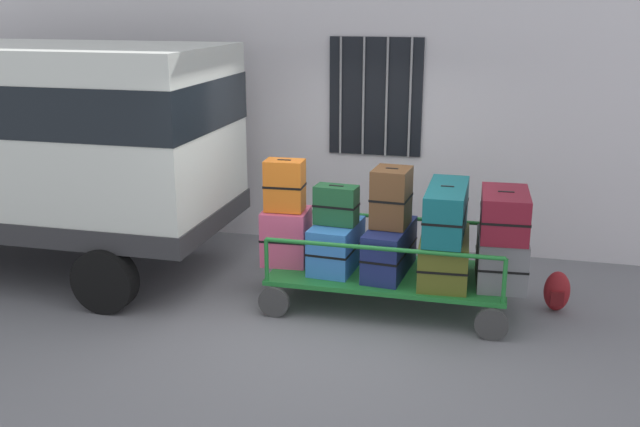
{
  "coord_description": "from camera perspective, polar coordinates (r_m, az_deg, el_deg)",
  "views": [
    {
      "loc": [
        1.73,
        -6.88,
        3.19
      ],
      "look_at": [
        -0.12,
        0.41,
        0.98
      ],
      "focal_mm": 40.79,
      "sensor_mm": 36.0,
      "label": 1
    }
  ],
  "objects": [
    {
      "name": "suitcase_midright_bottom",
      "position": [
        7.71,
        9.7,
        -3.37
      ],
      "size": [
        0.55,
        1.02,
        0.48
      ],
      "color": "#4C5119",
      "rests_on": "luggage_cart"
    },
    {
      "name": "suitcase_right_middle",
      "position": [
        7.55,
        14.28,
        -0.03
      ],
      "size": [
        0.51,
        0.82,
        0.46
      ],
      "color": "maroon",
      "rests_on": "suitcase_right_bottom"
    },
    {
      "name": "luggage_cart",
      "position": [
        7.9,
        5.42,
        -4.93
      ],
      "size": [
        2.55,
        1.28,
        0.38
      ],
      "color": "#1E722D",
      "rests_on": "ground"
    },
    {
      "name": "suitcase_right_bottom",
      "position": [
        7.7,
        14.02,
        -3.51
      ],
      "size": [
        0.55,
        0.8,
        0.51
      ],
      "color": "slate",
      "rests_on": "luggage_cart"
    },
    {
      "name": "van",
      "position": [
        9.35,
        -22.23,
        5.82
      ],
      "size": [
        4.87,
        2.2,
        2.71
      ],
      "color": "silver",
      "rests_on": "ground"
    },
    {
      "name": "backpack",
      "position": [
        8.16,
        18.09,
        -5.83
      ],
      "size": [
        0.27,
        0.22,
        0.44
      ],
      "color": "maroon",
      "rests_on": "ground"
    },
    {
      "name": "suitcase_midleft_bottom",
      "position": [
        7.88,
        1.29,
        -2.55
      ],
      "size": [
        0.51,
        0.82,
        0.51
      ],
      "color": "#3372C6",
      "rests_on": "luggage_cart"
    },
    {
      "name": "suitcase_midright_middle",
      "position": [
        7.57,
        9.89,
        0.21
      ],
      "size": [
        0.4,
        1.07,
        0.52
      ],
      "color": "#0F5960",
      "rests_on": "suitcase_midright_bottom"
    },
    {
      "name": "suitcase_left_bottom",
      "position": [
        8.05,
        -2.66,
        -1.78
      ],
      "size": [
        0.53,
        0.52,
        0.61
      ],
      "color": "#CC4C72",
      "rests_on": "luggage_cart"
    },
    {
      "name": "suitcase_center_bottom",
      "position": [
        7.79,
        5.48,
        -2.81
      ],
      "size": [
        0.48,
        1.0,
        0.52
      ],
      "color": "navy",
      "rests_on": "luggage_cart"
    },
    {
      "name": "cart_railing",
      "position": [
        7.75,
        5.5,
        -1.89
      ],
      "size": [
        2.44,
        1.15,
        0.47
      ],
      "color": "#1E722D",
      "rests_on": "luggage_cart"
    },
    {
      "name": "building_wall",
      "position": [
        9.58,
        3.88,
        12.22
      ],
      "size": [
        12.0,
        0.38,
        5.0
      ],
      "color": "silver",
      "rests_on": "ground"
    },
    {
      "name": "suitcase_center_middle",
      "position": [
        7.64,
        5.61,
        1.28
      ],
      "size": [
        0.41,
        0.48,
        0.62
      ],
      "color": "brown",
      "rests_on": "suitcase_center_bottom"
    },
    {
      "name": "suitcase_left_middle",
      "position": [
        7.86,
        -2.79,
        2.22
      ],
      "size": [
        0.44,
        0.3,
        0.56
      ],
      "color": "orange",
      "rests_on": "suitcase_left_bottom"
    },
    {
      "name": "ground_plane",
      "position": [
        7.78,
        0.1,
        -7.82
      ],
      "size": [
        40.0,
        40.0,
        0.0
      ],
      "primitive_type": "plane",
      "color": "slate"
    },
    {
      "name": "suitcase_midleft_middle",
      "position": [
        7.73,
        1.28,
        0.69
      ],
      "size": [
        0.48,
        0.29,
        0.42
      ],
      "color": "#194C28",
      "rests_on": "suitcase_midleft_bottom"
    }
  ]
}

